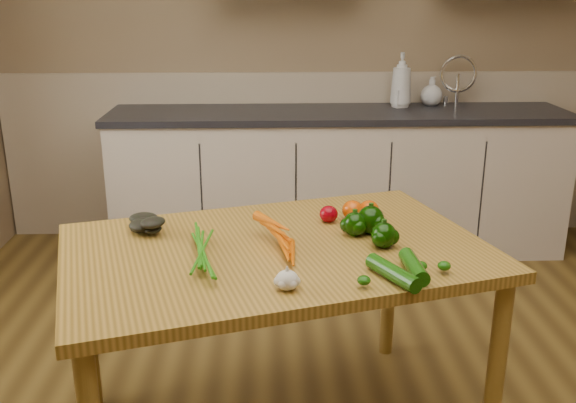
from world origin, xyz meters
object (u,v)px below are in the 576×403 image
at_px(zucchini_b, 393,273).
at_px(leafy_greens, 150,218).
at_px(garlic_bulb, 287,280).
at_px(soap_bottle_b, 400,94).
at_px(pepper_a, 355,224).
at_px(zucchini_a, 414,267).
at_px(tomato_b, 353,210).
at_px(pepper_b, 371,220).
at_px(carrot_bunch, 255,242).
at_px(table, 276,269).
at_px(tomato_c, 369,209).
at_px(pepper_c, 384,235).
at_px(tomato_a, 329,214).
at_px(soap_bottle_c, 432,91).
at_px(soap_bottle_a, 401,80).

bearing_deg(zucchini_b, leafy_greens, 150.61).
bearing_deg(garlic_bulb, soap_bottle_b, 71.08).
xyz_separation_m(garlic_bulb, pepper_a, (0.26, 0.43, 0.01)).
height_order(soap_bottle_b, pepper_a, soap_bottle_b).
relative_size(pepper_a, zucchini_a, 0.44).
xyz_separation_m(tomato_b, zucchini_b, (0.05, -0.56, -0.01)).
bearing_deg(leafy_greens, pepper_b, -3.55).
relative_size(tomato_b, zucchini_a, 0.42).
distance_m(carrot_bunch, zucchini_a, 0.53).
bearing_deg(zucchini_b, garlic_bulb, -171.13).
bearing_deg(table, tomato_c, 21.29).
xyz_separation_m(leafy_greens, pepper_a, (0.74, -0.07, -0.01)).
distance_m(soap_bottle_b, garlic_bulb, 2.46).
bearing_deg(tomato_b, garlic_bulb, -114.22).
relative_size(pepper_b, tomato_b, 1.24).
relative_size(garlic_bulb, pepper_c, 0.80).
bearing_deg(zucchini_a, pepper_b, 102.11).
height_order(leafy_greens, zucchini_b, leafy_greens).
relative_size(pepper_b, zucchini_a, 0.52).
height_order(garlic_bulb, tomato_a, tomato_a).
relative_size(soap_bottle_b, soap_bottle_c, 0.94).
height_order(soap_bottle_a, zucchini_b, soap_bottle_a).
bearing_deg(pepper_b, soap_bottle_c, 70.25).
height_order(carrot_bunch, tomato_c, same).
relative_size(soap_bottle_b, pepper_c, 1.94).
height_order(soap_bottle_a, tomato_c, soap_bottle_a).
bearing_deg(pepper_a, soap_bottle_a, 74.02).
height_order(tomato_b, zucchini_b, tomato_b).
bearing_deg(tomato_b, pepper_b, -73.30).
bearing_deg(zucchini_a, carrot_bunch, 158.08).
height_order(soap_bottle_a, soap_bottle_b, soap_bottle_a).
bearing_deg(soap_bottle_c, leafy_greens, 99.35).
bearing_deg(soap_bottle_b, pepper_c, 59.66).
height_order(soap_bottle_a, pepper_b, soap_bottle_a).
xyz_separation_m(pepper_a, zucchini_a, (0.14, -0.34, -0.02)).
bearing_deg(tomato_c, tomato_a, -166.14).
distance_m(table, pepper_b, 0.39).
bearing_deg(garlic_bulb, pepper_a, 59.35).
distance_m(pepper_a, zucchini_a, 0.37).
xyz_separation_m(carrot_bunch, tomato_b, (0.37, 0.32, 0.00)).
relative_size(soap_bottle_a, zucchini_a, 1.77).
relative_size(tomato_a, zucchini_a, 0.37).
bearing_deg(zucchini_b, carrot_bunch, 150.31).
xyz_separation_m(carrot_bunch, zucchini_b, (0.42, -0.24, -0.01)).
bearing_deg(pepper_b, carrot_bunch, -158.39).
bearing_deg(zucchini_b, pepper_c, 86.18).
height_order(soap_bottle_a, zucchini_a, soap_bottle_a).
relative_size(soap_bottle_a, soap_bottle_c, 1.89).
bearing_deg(tomato_a, soap_bottle_b, 70.51).
height_order(pepper_a, zucchini_b, pepper_a).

